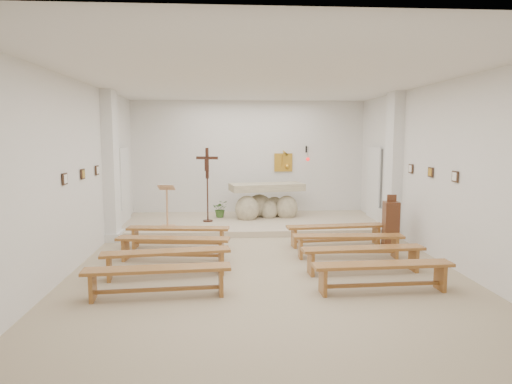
{
  "coord_description": "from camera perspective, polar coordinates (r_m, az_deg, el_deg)",
  "views": [
    {
      "loc": [
        -0.71,
        -8.81,
        2.46
      ],
      "look_at": [
        -0.01,
        1.6,
        1.17
      ],
      "focal_mm": 32.0,
      "sensor_mm": 36.0,
      "label": 1
    }
  ],
  "objects": [
    {
      "name": "bench_right_second",
      "position": [
        9.43,
        11.42,
        -5.99
      ],
      "size": [
        2.24,
        0.45,
        0.47
      ],
      "rotation": [
        0.0,
        0.0,
        -0.04
      ],
      "color": "#9B622D",
      "rests_on": "ground"
    },
    {
      "name": "altar",
      "position": [
        12.93,
        1.24,
        -1.4
      ],
      "size": [
        2.17,
        1.17,
        1.06
      ],
      "rotation": [
        0.0,
        0.0,
        0.19
      ],
      "color": "beige",
      "rests_on": "sanctuary_platform"
    },
    {
      "name": "station_frame_right_front",
      "position": [
        9.06,
        23.63,
        1.79
      ],
      "size": [
        0.03,
        0.2,
        0.2
      ],
      "primitive_type": "cube",
      "color": "#3D281B",
      "rests_on": "wall_right"
    },
    {
      "name": "gold_wall_relief",
      "position": [
        13.9,
        3.43,
        3.71
      ],
      "size": [
        0.55,
        0.04,
        0.55
      ],
      "primitive_type": "cube",
      "color": "gold",
      "rests_on": "wall_back"
    },
    {
      "name": "wall_back",
      "position": [
        13.83,
        -0.91,
        4.12
      ],
      "size": [
        7.0,
        0.02,
        3.5
      ],
      "primitive_type": "cube",
      "color": "silver",
      "rests_on": "ground"
    },
    {
      "name": "bench_left_fourth",
      "position": [
        7.21,
        -12.19,
        -10.1
      ],
      "size": [
        2.24,
        0.51,
        0.47
      ],
      "rotation": [
        0.0,
        0.0,
        0.07
      ],
      "color": "#9B622D",
      "rests_on": "ground"
    },
    {
      "name": "lectern",
      "position": [
        11.73,
        -11.07,
        -1.68
      ],
      "size": [
        0.42,
        0.37,
        1.12
      ],
      "rotation": [
        0.0,
        0.0,
        -0.07
      ],
      "color": "tan",
      "rests_on": "sanctuary_platform"
    },
    {
      "name": "station_frame_left_rear",
      "position": [
        10.41,
        -19.25,
        2.59
      ],
      "size": [
        0.03,
        0.2,
        0.2
      ],
      "primitive_type": "cube",
      "color": "#3D281B",
      "rests_on": "wall_left"
    },
    {
      "name": "station_frame_right_rear",
      "position": [
        10.87,
        18.79,
        2.78
      ],
      "size": [
        0.03,
        0.2,
        0.2
      ],
      "primitive_type": "cube",
      "color": "#3D281B",
      "rests_on": "wall_right"
    },
    {
      "name": "wall_left",
      "position": [
        9.26,
        -21.33,
        2.19
      ],
      "size": [
        0.02,
        10.0,
        3.5
      ],
      "primitive_type": "cube",
      "color": "silver",
      "rests_on": "ground"
    },
    {
      "name": "station_frame_left_mid",
      "position": [
        9.45,
        -20.84,
        2.11
      ],
      "size": [
        0.03,
        0.2,
        0.2
      ],
      "primitive_type": "cube",
      "color": "#3D281B",
      "rests_on": "wall_left"
    },
    {
      "name": "potted_plant",
      "position": [
        13.0,
        -4.46,
        -2.11
      ],
      "size": [
        0.46,
        0.41,
        0.49
      ],
      "primitive_type": "imported",
      "rotation": [
        0.0,
        0.0,
        0.07
      ],
      "color": "#3A6327",
      "rests_on": "sanctuary_platform"
    },
    {
      "name": "radiator_right",
      "position": [
        12.42,
        15.7,
        -3.36
      ],
      "size": [
        0.1,
        0.85,
        0.52
      ],
      "primitive_type": "cube",
      "color": "silver",
      "rests_on": "ground"
    },
    {
      "name": "crucifix_stand",
      "position": [
        12.28,
        -6.11,
        1.59
      ],
      "size": [
        0.59,
        0.26,
        1.99
      ],
      "rotation": [
        0.0,
        0.0,
        -0.29
      ],
      "color": "#3E2013",
      "rests_on": "sanctuary_platform"
    },
    {
      "name": "bench_right_fourth",
      "position": [
        7.54,
        15.55,
        -9.43
      ],
      "size": [
        2.24,
        0.44,
        0.47
      ],
      "rotation": [
        0.0,
        0.0,
        0.04
      ],
      "color": "#9B622D",
      "rests_on": "ground"
    },
    {
      "name": "bench_left_second",
      "position": [
        9.17,
        -10.33,
        -6.34
      ],
      "size": [
        2.25,
        0.64,
        0.47
      ],
      "rotation": [
        0.0,
        0.0,
        -0.13
      ],
      "color": "#9B622D",
      "rests_on": "ground"
    },
    {
      "name": "sanctuary_platform",
      "position": [
        12.56,
        -0.55,
        -3.89
      ],
      "size": [
        6.98,
        3.0,
        0.15
      ],
      "primitive_type": "cube",
      "color": "#BCA990",
      "rests_on": "ground"
    },
    {
      "name": "station_frame_left_front",
      "position": [
        8.5,
        -22.8,
        1.52
      ],
      "size": [
        0.03,
        0.2,
        0.2
      ],
      "primitive_type": "cube",
      "color": "#3D281B",
      "rests_on": "wall_left"
    },
    {
      "name": "station_frame_right_mid",
      "position": [
        9.96,
        20.99,
        2.33
      ],
      "size": [
        0.03,
        0.2,
        0.2
      ],
      "primitive_type": "cube",
      "color": "#3D281B",
      "rests_on": "wall_right"
    },
    {
      "name": "donation_pedestal",
      "position": [
        10.55,
        16.49,
        -3.84
      ],
      "size": [
        0.33,
        0.33,
        1.17
      ],
      "rotation": [
        0.0,
        0.0,
        -0.07
      ],
      "color": "#5B301A",
      "rests_on": "ground"
    },
    {
      "name": "wall_right",
      "position": [
        9.78,
        21.59,
        2.41
      ],
      "size": [
        0.02,
        10.0,
        3.5
      ],
      "primitive_type": "cube",
      "color": "silver",
      "rests_on": "ground"
    },
    {
      "name": "bench_right_third",
      "position": [
        8.48,
        13.25,
        -7.52
      ],
      "size": [
        2.24,
        0.48,
        0.47
      ],
      "rotation": [
        0.0,
        0.0,
        0.06
      ],
      "color": "#9B622D",
      "rests_on": "ground"
    },
    {
      "name": "pilaster_left",
      "position": [
        11.15,
        -17.67,
        3.08
      ],
      "size": [
        0.26,
        0.55,
        3.5
      ],
      "primitive_type": "cube",
      "color": "white",
      "rests_on": "ground"
    },
    {
      "name": "ceiling",
      "position": [
        8.9,
        0.76,
        13.71
      ],
      "size": [
        7.0,
        10.0,
        0.02
      ],
      "primitive_type": "cube",
      "color": "silver",
      "rests_on": "wall_back"
    },
    {
      "name": "sanctuary_lamp",
      "position": [
        13.75,
        6.47,
        4.31
      ],
      "size": [
        0.11,
        0.36,
        0.44
      ],
      "color": "black",
      "rests_on": "wall_back"
    },
    {
      "name": "pilaster_right",
      "position": [
        11.57,
        16.82,
        3.24
      ],
      "size": [
        0.26,
        0.55,
        3.5
      ],
      "primitive_type": "cube",
      "color": "white",
      "rests_on": "ground"
    },
    {
      "name": "bench_left_third",
      "position": [
        8.18,
        -11.14,
        -8.0
      ],
      "size": [
        2.25,
        0.65,
        0.47
      ],
      "rotation": [
        0.0,
        0.0,
        0.14
      ],
      "color": "#9B622D",
      "rests_on": "ground"
    },
    {
      "name": "ground",
      "position": [
        9.17,
        0.73,
        -8.49
      ],
      "size": [
        7.0,
        10.0,
        0.0
      ],
      "primitive_type": "cube",
      "color": "tan",
      "rests_on": "ground"
    },
    {
      "name": "bench_right_front",
      "position": [
        10.4,
        9.94,
        -4.73
      ],
      "size": [
        2.25,
        0.54,
        0.47
      ],
      "rotation": [
        0.0,
        0.0,
        0.09
      ],
      "color": "#9B622D",
      "rests_on": "ground"
    },
    {
      "name": "radiator_left",
      "position": [
        12.03,
        -16.9,
        -3.74
      ],
      "size": [
        0.1,
        0.85,
        0.52
      ],
      "primitive_type": "cube",
      "color": "silver",
      "rests_on": "ground"
    },
    {
      "name": "bench_left_front",
      "position": [
        10.16,
        -9.69,
        -5.01
      ],
      "size": [
        2.25,
        0.6,
        0.47
      ],
      "rotation": [
        0.0,
        0.0,
        -0.11
      ],
      "color": "#9B622D",
      "rests_on": "ground"
    }
  ]
}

